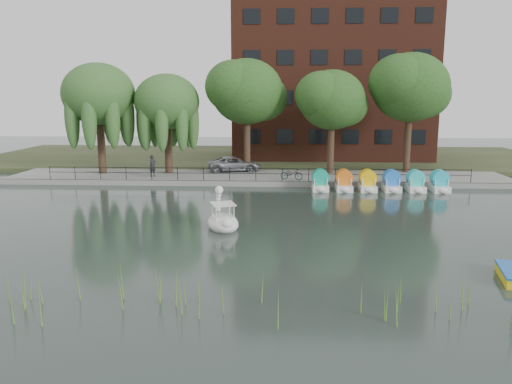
# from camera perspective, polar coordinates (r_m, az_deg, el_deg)

# --- Properties ---
(ground_plane) EXTENTS (120.00, 120.00, 0.00)m
(ground_plane) POSITION_cam_1_polar(r_m,az_deg,el_deg) (25.04, -1.63, -4.63)
(ground_plane) COLOR #394642
(promenade) EXTENTS (40.00, 6.00, 0.40)m
(promenade) POSITION_cam_1_polar(r_m,az_deg,el_deg) (40.62, 0.19, 1.66)
(promenade) COLOR gray
(promenade) RESTS_ON ground_plane
(kerb) EXTENTS (40.00, 0.25, 0.40)m
(kerb) POSITION_cam_1_polar(r_m,az_deg,el_deg) (37.72, -0.03, 0.94)
(kerb) COLOR gray
(kerb) RESTS_ON ground_plane
(land_strip) EXTENTS (60.00, 22.00, 0.36)m
(land_strip) POSITION_cam_1_polar(r_m,az_deg,el_deg) (54.48, 0.92, 3.98)
(land_strip) COLOR #47512D
(land_strip) RESTS_ON ground_plane
(railing) EXTENTS (32.00, 0.05, 1.00)m
(railing) POSITION_cam_1_polar(r_m,az_deg,el_deg) (37.76, -0.02, 2.41)
(railing) COLOR black
(railing) RESTS_ON promenade
(apartment_building) EXTENTS (20.00, 10.07, 18.00)m
(apartment_building) POSITION_cam_1_polar(r_m,az_deg,el_deg) (54.32, 8.56, 13.54)
(apartment_building) COLOR #4C1E16
(apartment_building) RESTS_ON land_strip
(willow_left) EXTENTS (5.88, 5.88, 9.01)m
(willow_left) POSITION_cam_1_polar(r_m,az_deg,el_deg) (43.23, -17.56, 10.59)
(willow_left) COLOR #473323
(willow_left) RESTS_ON promenade
(willow_mid) EXTENTS (5.32, 5.32, 8.15)m
(willow_mid) POSITION_cam_1_polar(r_m,az_deg,el_deg) (42.14, -10.14, 10.08)
(willow_mid) COLOR #473323
(willow_mid) RESTS_ON promenade
(broadleaf_center) EXTENTS (6.00, 6.00, 9.25)m
(broadleaf_center) POSITION_cam_1_polar(r_m,az_deg,el_deg) (42.16, -1.05, 11.35)
(broadleaf_center) COLOR #473323
(broadleaf_center) RESTS_ON promenade
(broadleaf_right) EXTENTS (5.40, 5.40, 8.32)m
(broadleaf_right) POSITION_cam_1_polar(r_m,az_deg,el_deg) (41.75, 8.69, 10.31)
(broadleaf_right) COLOR #473323
(broadleaf_right) RESTS_ON promenade
(broadleaf_far) EXTENTS (6.30, 6.30, 9.71)m
(broadleaf_far) POSITION_cam_1_polar(r_m,az_deg,el_deg) (43.84, 17.25, 11.30)
(broadleaf_far) COLOR #473323
(broadleaf_far) RESTS_ON promenade
(minivan) EXTENTS (3.39, 5.56, 1.44)m
(minivan) POSITION_cam_1_polar(r_m,az_deg,el_deg) (42.74, -2.48, 3.35)
(minivan) COLOR gray
(minivan) RESTS_ON promenade
(bicycle) EXTENTS (1.02, 1.82, 1.00)m
(bicycle) POSITION_cam_1_polar(r_m,az_deg,el_deg) (38.41, 4.09, 2.15)
(bicycle) COLOR gray
(bicycle) RESTS_ON promenade
(pedestrian) EXTENTS (0.82, 0.86, 1.98)m
(pedestrian) POSITION_cam_1_polar(r_m,az_deg,el_deg) (40.63, -11.74, 3.13)
(pedestrian) COLOR black
(pedestrian) RESTS_ON promenade
(swan_boat) EXTENTS (2.28, 2.84, 2.09)m
(swan_boat) POSITION_cam_1_polar(r_m,az_deg,el_deg) (25.75, -3.83, -3.17)
(swan_boat) COLOR white
(swan_boat) RESTS_ON ground_plane
(pedal_boat_row) EXTENTS (9.65, 1.70, 1.40)m
(pedal_boat_row) POSITION_cam_1_polar(r_m,az_deg,el_deg) (36.92, 13.94, 1.05)
(pedal_boat_row) COLOR white
(pedal_boat_row) RESTS_ON ground_plane
(reed_bank) EXTENTS (24.00, 2.40, 1.20)m
(reed_bank) POSITION_cam_1_polar(r_m,az_deg,el_deg) (15.77, 2.92, -11.83)
(reed_bank) COLOR #669938
(reed_bank) RESTS_ON ground_plane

